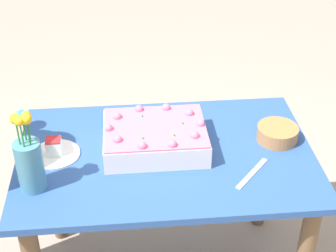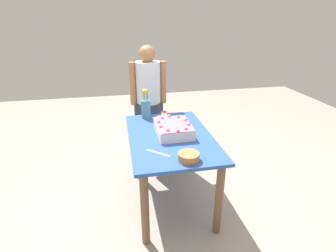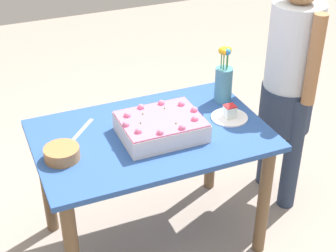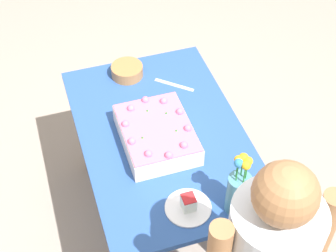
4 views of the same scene
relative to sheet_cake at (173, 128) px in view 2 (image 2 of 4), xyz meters
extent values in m
plane|color=#A59589|center=(-0.04, 0.04, -0.80)|extent=(8.00, 8.00, 0.00)
cube|color=#2D549E|center=(-0.04, 0.04, -0.07)|extent=(1.22, 0.79, 0.03)
cylinder|color=brown|center=(-0.57, -0.28, -0.44)|extent=(0.07, 0.07, 0.72)
cylinder|color=brown|center=(0.49, -0.28, -0.44)|extent=(0.07, 0.07, 0.72)
cylinder|color=brown|center=(-0.57, 0.36, -0.44)|extent=(0.07, 0.07, 0.72)
cylinder|color=brown|center=(0.49, 0.36, -0.44)|extent=(0.07, 0.07, 0.72)
cube|color=white|center=(0.00, 0.00, -0.01)|extent=(0.42, 0.33, 0.10)
cube|color=pink|center=(0.00, 0.00, 0.05)|extent=(0.41, 0.32, 0.01)
sphere|color=pink|center=(0.19, 0.00, 0.05)|extent=(0.04, 0.04, 0.04)
sphere|color=pink|center=(0.15, 0.08, 0.05)|extent=(0.04, 0.04, 0.04)
sphere|color=pink|center=(0.06, 0.13, 0.05)|extent=(0.04, 0.04, 0.04)
sphere|color=pink|center=(-0.06, 0.13, 0.05)|extent=(0.04, 0.04, 0.04)
sphere|color=pink|center=(-0.15, 0.08, 0.05)|extent=(0.04, 0.04, 0.04)
sphere|color=pink|center=(-0.19, 0.00, 0.05)|extent=(0.04, 0.04, 0.04)
sphere|color=pink|center=(-0.15, -0.08, 0.05)|extent=(0.04, 0.04, 0.04)
sphere|color=pink|center=(-0.06, -0.13, 0.05)|extent=(0.04, 0.04, 0.04)
sphere|color=pink|center=(0.06, -0.13, 0.05)|extent=(0.04, 0.04, 0.04)
sphere|color=pink|center=(0.15, -0.08, 0.05)|extent=(0.04, 0.04, 0.04)
cone|color=#2D8438|center=(-0.11, -0.01, 0.05)|extent=(0.02, 0.02, 0.02)
cone|color=#2D8438|center=(-0.07, 0.07, 0.05)|extent=(0.02, 0.02, 0.02)
cone|color=#2D8438|center=(0.05, 0.08, 0.05)|extent=(0.02, 0.02, 0.02)
cone|color=#2D8438|center=(0.05, -0.08, 0.05)|extent=(0.02, 0.02, 0.02)
cylinder|color=white|center=(0.41, 0.02, -0.05)|extent=(0.20, 0.20, 0.01)
cube|color=white|center=(0.41, 0.02, -0.01)|extent=(0.06, 0.06, 0.06)
cube|color=red|center=(0.41, 0.02, 0.02)|extent=(0.06, 0.06, 0.01)
cube|color=silver|center=(-0.36, 0.21, -0.05)|extent=(0.16, 0.18, 0.00)
cylinder|color=teal|center=(0.47, 0.21, 0.05)|extent=(0.10, 0.10, 0.20)
cylinder|color=#2D8438|center=(0.49, 0.21, 0.20)|extent=(0.01, 0.01, 0.11)
sphere|color=gold|center=(0.49, 0.21, 0.26)|extent=(0.04, 0.04, 0.04)
cylinder|color=#2D8438|center=(0.48, 0.23, 0.20)|extent=(0.01, 0.01, 0.11)
sphere|color=gold|center=(0.48, 0.23, 0.26)|extent=(0.04, 0.04, 0.04)
cylinder|color=#2D8438|center=(0.45, 0.22, 0.20)|extent=(0.01, 0.01, 0.11)
sphere|color=gold|center=(0.45, 0.22, 0.26)|extent=(0.04, 0.04, 0.04)
cylinder|color=#2D8438|center=(0.46, 0.20, 0.20)|extent=(0.01, 0.01, 0.11)
sphere|color=#F6AA1E|center=(0.46, 0.20, 0.26)|extent=(0.04, 0.04, 0.04)
cylinder|color=#2D8438|center=(0.47, 0.19, 0.20)|extent=(0.01, 0.01, 0.11)
sphere|color=teal|center=(0.47, 0.19, 0.26)|extent=(0.04, 0.04, 0.04)
cylinder|color=#B37744|center=(-0.52, -0.01, -0.02)|extent=(0.17, 0.17, 0.06)
cylinder|color=#29364F|center=(0.87, 0.26, -0.41)|extent=(0.11, 0.11, 0.78)
cylinder|color=#29364F|center=(0.87, 0.00, -0.41)|extent=(0.11, 0.11, 0.78)
cylinder|color=#29364F|center=(0.87, 0.13, -0.14)|extent=(0.31, 0.32, 0.28)
cylinder|color=silver|center=(0.87, 0.13, 0.24)|extent=(0.30, 0.30, 0.52)
sphere|color=#A67248|center=(0.87, 0.13, 0.59)|extent=(0.20, 0.20, 0.20)
cylinder|color=#A67248|center=(0.87, 0.32, 0.24)|extent=(0.08, 0.08, 0.52)
cylinder|color=#A67248|center=(0.87, -0.06, 0.24)|extent=(0.08, 0.08, 0.52)
camera|label=1|loc=(0.11, 1.73, 1.21)|focal=55.00mm
camera|label=2|loc=(-2.27, 0.50, 1.03)|focal=28.00mm
camera|label=3|loc=(-0.84, -2.09, 1.39)|focal=55.00mm
camera|label=4|loc=(1.60, -0.46, 1.78)|focal=55.00mm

